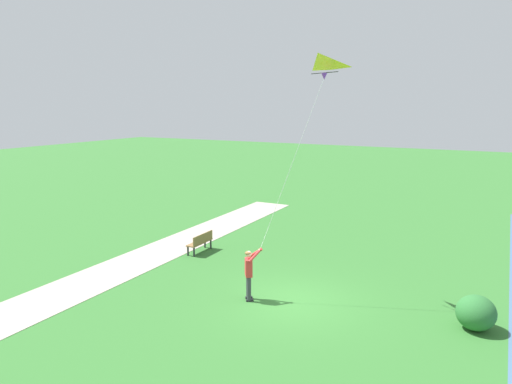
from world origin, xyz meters
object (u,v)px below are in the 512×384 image
object	(u,v)px
person_kite_flyer	(249,270)
flying_kite	(318,68)
park_bench_near_walkway	(201,241)
lakeside_shrub	(476,313)

from	to	relation	value
person_kite_flyer	flying_kite	xyz separation A→B (m)	(-1.84, -1.19, 6.62)
park_bench_near_walkway	lakeside_shrub	bearing A→B (deg)	168.63
flying_kite	park_bench_near_walkway	xyz separation A→B (m)	(6.29, -2.37, -7.15)
person_kite_flyer	flying_kite	world-z (taller)	flying_kite
person_kite_flyer	park_bench_near_walkway	bearing A→B (deg)	-38.66
person_kite_flyer	lakeside_shrub	size ratio (longest dim) A/B	1.61
park_bench_near_walkway	lakeside_shrub	distance (m)	11.59
flying_kite	park_bench_near_walkway	world-z (taller)	flying_kite
lakeside_shrub	flying_kite	bearing A→B (deg)	0.92
park_bench_near_walkway	lakeside_shrub	world-z (taller)	lakeside_shrub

